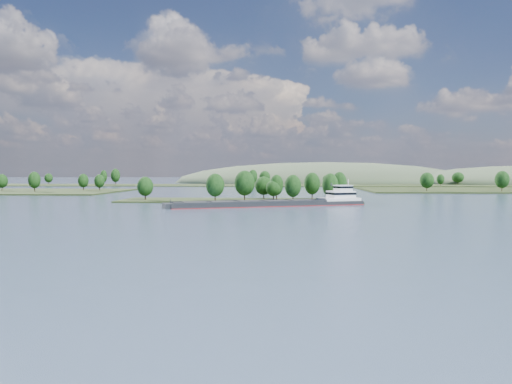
{
  "coord_description": "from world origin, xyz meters",
  "views": [
    {
      "loc": [
        19.87,
        -29.56,
        12.81
      ],
      "look_at": [
        10.07,
        130.0,
        6.0
      ],
      "focal_mm": 35.0,
      "sensor_mm": 36.0,
      "label": 1
    }
  ],
  "objects": [
    {
      "name": "ground",
      "position": [
        0.0,
        120.0,
        0.0
      ],
      "size": [
        1800.0,
        1800.0,
        0.0
      ],
      "primitive_type": "plane",
      "color": "#34475B",
      "rests_on": "ground"
    },
    {
      "name": "cargo_barge",
      "position": [
        17.84,
        153.06,
        1.27
      ],
      "size": [
        72.46,
        35.93,
        10.09
      ],
      "color": "black",
      "rests_on": "ground"
    },
    {
      "name": "back_shoreline",
      "position": [
        6.7,
        399.8,
        0.67
      ],
      "size": [
        900.0,
        60.0,
        15.31
      ],
      "color": "black",
      "rests_on": "ground"
    },
    {
      "name": "hill_west",
      "position": [
        60.0,
        500.0,
        0.0
      ],
      "size": [
        320.0,
        160.0,
        44.0
      ],
      "primitive_type": "ellipsoid",
      "color": "#3E4E35",
      "rests_on": "ground"
    },
    {
      "name": "tree_island",
      "position": [
        6.34,
        179.08,
        3.81
      ],
      "size": [
        100.0,
        30.0,
        13.59
      ],
      "color": "black",
      "rests_on": "ground"
    }
  ]
}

